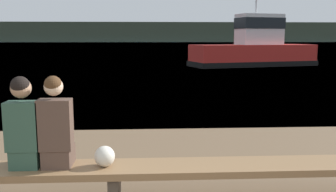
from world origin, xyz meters
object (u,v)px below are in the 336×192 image
(shopping_bag, at_px, (105,156))
(tugboat_red, at_px, (254,50))
(bench_main, at_px, (114,172))
(person_left, at_px, (24,126))
(person_right, at_px, (56,127))

(shopping_bag, distance_m, tugboat_red, 23.03)
(bench_main, height_order, person_left, person_left)
(person_right, bearing_deg, tugboat_red, 68.54)
(bench_main, distance_m, tugboat_red, 22.99)
(person_right, bearing_deg, person_left, -179.81)
(bench_main, relative_size, person_left, 6.97)
(bench_main, distance_m, shopping_bag, 0.23)
(person_left, relative_size, shopping_bag, 4.38)
(person_right, xyz_separation_m, shopping_bag, (0.54, -0.01, -0.35))
(person_right, height_order, tugboat_red, tugboat_red)
(bench_main, bearing_deg, person_left, 179.76)
(tugboat_red, bearing_deg, shopping_bag, 144.55)
(person_left, bearing_deg, person_right, 0.19)
(person_left, height_order, tugboat_red, tugboat_red)
(bench_main, relative_size, person_right, 6.95)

